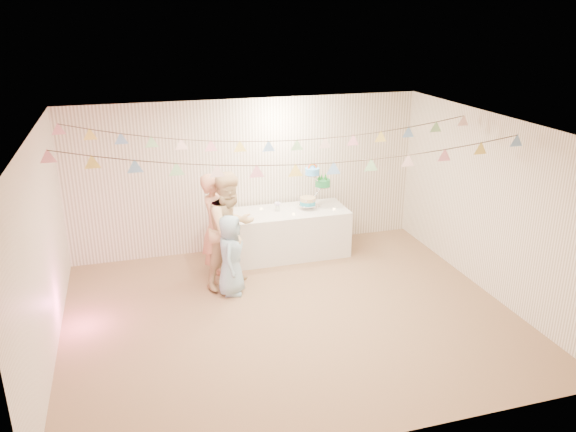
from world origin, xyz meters
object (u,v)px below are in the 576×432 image
object	(u,v)px
person_adult_a	(216,228)
person_adult_b	(231,230)
cake_stand	(315,189)
person_child	(231,255)
table	(284,233)

from	to	relation	value
person_adult_a	person_adult_b	distance (m)	0.31
cake_stand	person_adult_a	bearing A→B (deg)	-160.53
cake_stand	person_adult_b	xyz separation A→B (m)	(-1.61, -0.89, -0.22)
person_adult_b	person_child	xyz separation A→B (m)	(-0.06, -0.27, -0.28)
table	person_adult_b	world-z (taller)	person_adult_b
table	person_adult_a	distance (m)	1.44
cake_stand	person_child	bearing A→B (deg)	-145.35
person_adult_b	cake_stand	bearing A→B (deg)	-2.84
table	cake_stand	size ratio (longest dim) A/B	2.95
table	person_adult_b	xyz separation A→B (m)	(-1.06, -0.84, 0.49)
person_adult_a	person_child	xyz separation A→B (m)	(0.12, -0.52, -0.24)
person_adult_b	person_child	distance (m)	0.39
person_adult_a	person_adult_b	size ratio (longest dim) A/B	0.96
cake_stand	table	bearing A→B (deg)	-174.81
person_adult_a	person_adult_b	bearing A→B (deg)	-119.90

